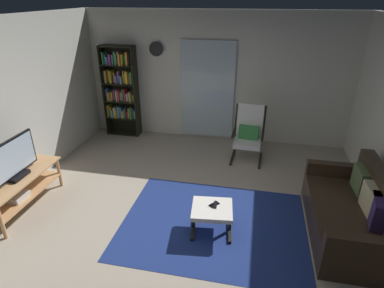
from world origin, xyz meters
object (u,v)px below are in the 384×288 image
(leather_sofa, at_px, (353,214))
(tv_remote, at_px, (215,205))
(television, at_px, (13,160))
(bookshelf_near_tv, at_px, (121,88))
(cell_phone, at_px, (214,204))
(tv_stand, at_px, (19,188))
(ottoman, at_px, (212,212))
(lounge_armchair, at_px, (249,132))
(wall_clock, at_px, (156,49))

(leather_sofa, relative_size, tv_remote, 12.13)
(television, xyz_separation_m, bookshelf_near_tv, (0.36, 2.89, 0.25))
(bookshelf_near_tv, relative_size, cell_phone, 13.70)
(leather_sofa, bearing_deg, tv_stand, -175.12)
(bookshelf_near_tv, bearing_deg, television, -97.20)
(leather_sofa, height_order, tv_remote, leather_sofa)
(bookshelf_near_tv, relative_size, ottoman, 3.36)
(lounge_armchair, relative_size, ottoman, 1.79)
(bookshelf_near_tv, distance_m, lounge_armchair, 2.87)
(leather_sofa, xyz_separation_m, ottoman, (-1.78, -0.31, -0.01))
(leather_sofa, distance_m, lounge_armchair, 2.38)
(wall_clock, bearing_deg, tv_stand, -110.77)
(bookshelf_near_tv, bearing_deg, tv_remote, -48.69)
(tv_stand, height_order, wall_clock, wall_clock)
(tv_remote, relative_size, cell_phone, 1.03)
(tv_stand, bearing_deg, cell_phone, 2.85)
(tv_stand, relative_size, wall_clock, 4.72)
(tv_remote, bearing_deg, ottoman, -121.57)
(television, height_order, tv_remote, television)
(ottoman, relative_size, cell_phone, 4.08)
(tv_stand, height_order, lounge_armchair, lounge_armchair)
(cell_phone, distance_m, wall_clock, 3.64)
(lounge_armchair, bearing_deg, bookshelf_near_tv, 167.12)
(television, distance_m, cell_phone, 2.82)
(ottoman, bearing_deg, lounge_armchair, 80.91)
(television, xyz_separation_m, ottoman, (2.77, 0.05, -0.48))
(bookshelf_near_tv, xyz_separation_m, ottoman, (2.41, -2.83, -0.73))
(tv_remote, bearing_deg, television, 179.75)
(lounge_armchair, bearing_deg, leather_sofa, -52.96)
(leather_sofa, distance_m, ottoman, 1.81)
(tv_stand, relative_size, television, 1.58)
(tv_stand, xyz_separation_m, cell_phone, (2.79, 0.14, 0.03))
(television, distance_m, bookshelf_near_tv, 2.92)
(bookshelf_near_tv, distance_m, ottoman, 3.79)
(leather_sofa, bearing_deg, ottoman, -169.96)
(tv_remote, distance_m, cell_phone, 0.02)
(tv_stand, relative_size, cell_phone, 9.77)
(ottoman, height_order, wall_clock, wall_clock)
(tv_stand, xyz_separation_m, wall_clock, (1.15, 3.04, 1.51))
(bookshelf_near_tv, xyz_separation_m, lounge_armchair, (2.76, -0.63, -0.50))
(bookshelf_near_tv, relative_size, wall_clock, 6.61)
(tv_remote, xyz_separation_m, wall_clock, (-1.65, 2.91, 1.47))
(television, bearing_deg, leather_sofa, 4.65)
(television, distance_m, wall_clock, 3.41)
(tv_remote, height_order, wall_clock, wall_clock)
(leather_sofa, distance_m, cell_phone, 1.78)
(cell_phone, bearing_deg, bookshelf_near_tv, 169.72)
(cell_phone, height_order, wall_clock, wall_clock)
(leather_sofa, height_order, cell_phone, leather_sofa)
(bookshelf_near_tv, distance_m, leather_sofa, 4.94)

